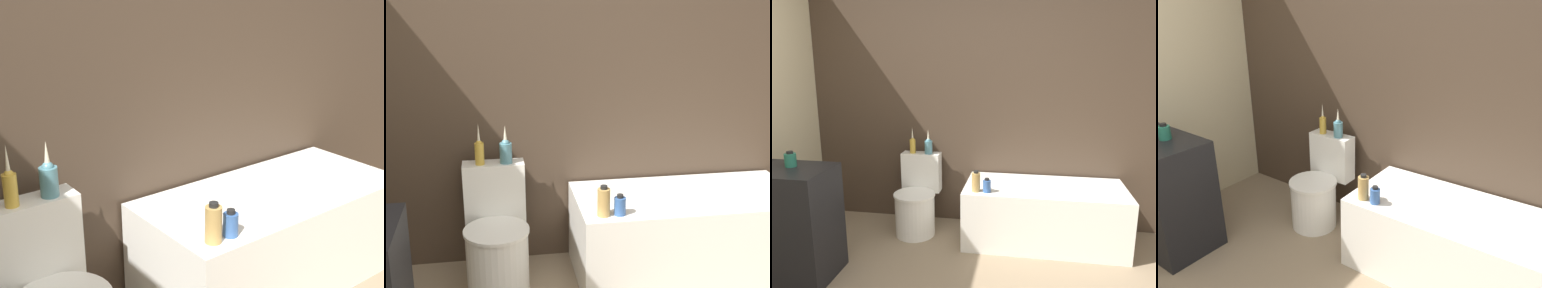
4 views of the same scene
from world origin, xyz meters
The scene contains 6 objects.
wall_back_tiled centered at (0.00, 2.05, 1.30)m, with size 6.40×0.06×2.60m.
bathtub centered at (0.77, 1.66, 0.27)m, with size 1.43×0.67×0.54m.
vase_gold centered at (-0.52, 1.85, 0.84)m, with size 0.06×0.06×0.26m.
vase_silver centered at (-0.36, 1.85, 0.83)m, with size 0.08×0.08×0.24m.
shampoo_bottle_tall centered at (0.17, 1.42, 0.63)m, with size 0.07×0.07×0.19m.
shampoo_bottle_short centered at (0.27, 1.42, 0.60)m, with size 0.07×0.07×0.13m.
Camera 1 is at (-1.13, -0.14, 1.67)m, focal length 50.00 mm.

